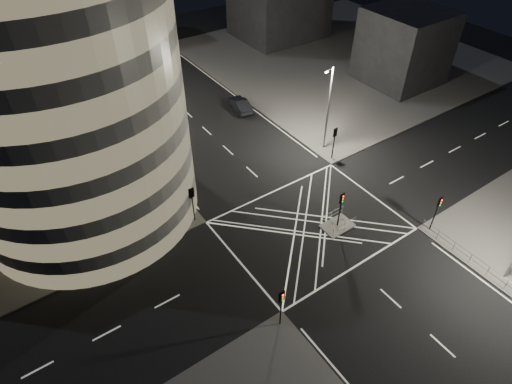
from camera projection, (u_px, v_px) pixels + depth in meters
ground at (311, 226)px, 40.72m from camera, size 120.00×120.00×0.00m
sidewalk_far_right at (340, 56)px, 69.85m from camera, size 42.00×42.00×0.15m
central_island at (337, 226)px, 40.60m from camera, size 3.00×2.00×0.15m
building_right_near at (404, 46)px, 60.11m from camera, size 10.00×10.00×10.00m
tree_a at (163, 182)px, 39.06m from camera, size 4.01×4.01×6.38m
tree_b at (136, 148)px, 42.61m from camera, size 4.59×4.59×6.97m
tree_c at (114, 119)px, 46.14m from camera, size 3.91×3.91×6.89m
tree_d at (94, 91)px, 49.33m from camera, size 5.03×5.03×8.35m
tree_e at (81, 83)px, 54.07m from camera, size 4.09×4.09×6.25m
traffic_signal_fl at (192, 199)px, 39.27m from camera, size 0.55×0.22×4.00m
traffic_signal_nl at (281, 302)px, 30.82m from camera, size 0.55×0.22×4.00m
traffic_signal_fr at (335, 138)px, 46.80m from camera, size 0.55×0.22×4.00m
traffic_signal_nr at (438, 208)px, 38.35m from camera, size 0.55×0.22×4.00m
traffic_signal_island at (341, 204)px, 38.73m from camera, size 0.55×0.22×4.00m
street_lamp_left_near at (157, 150)px, 40.50m from camera, size 1.25×0.25×10.00m
street_lamp_left_far at (94, 79)px, 51.68m from camera, size 1.25×0.25×10.00m
street_lamp_right_far at (328, 107)px, 46.71m from camera, size 1.25×0.25×10.00m
railing_near_right at (479, 264)px, 36.26m from camera, size 0.06×11.70×1.10m
railing_island_south at (345, 227)px, 39.63m from camera, size 2.80×0.06×1.10m
railing_island_north at (331, 216)px, 40.74m from camera, size 2.80×0.06×1.10m
sedan at (240, 105)px, 56.46m from camera, size 2.50×5.11×1.61m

